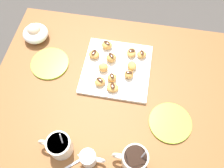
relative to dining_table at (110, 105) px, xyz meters
The scene contains 30 objects.
ground_plane 0.60m from the dining_table, ahead, with size 8.00×8.00×0.00m, color #423D38.
dining_table is the anchor object (origin of this frame).
pastry_plate_square 0.18m from the dining_table, 94.53° to the right, with size 0.31×0.31×0.02m, color white.
coffee_mug_cream_left 0.35m from the dining_table, 117.31° to the left, with size 0.13×0.10×0.13m.
coffee_mug_cream_right 0.35m from the dining_table, 61.96° to the left, with size 0.13×0.09×0.13m.
cream_pitcher_white 0.34m from the dining_table, 85.10° to the left, with size 0.10×0.06×0.07m.
ice_cream_bowl 0.51m from the dining_table, 30.74° to the right, with size 0.12×0.12×0.09m.
saucer_lime_left 0.35m from the dining_table, 19.03° to the right, with size 0.18×0.18×0.01m, color #9EC633.
saucer_lime_right 0.31m from the dining_table, 161.15° to the left, with size 0.18×0.18×0.01m, color #9EC633.
loose_spoon_near_saucer 0.34m from the dining_table, 77.79° to the left, with size 0.13×0.11×0.01m.
beignet_0 0.27m from the dining_table, 107.20° to the right, with size 0.04×0.05×0.03m, color #D19347.
chocolate_drizzle_0 0.28m from the dining_table, 107.20° to the right, with size 0.03×0.02×0.01m, color #381E11.
beignet_1 0.22m from the dining_table, 119.47° to the right, with size 0.04×0.05×0.03m, color #D19347.
beignet_2 0.19m from the dining_table, 127.96° to the right, with size 0.04×0.04×0.04m, color #D19347.
chocolate_drizzle_2 0.21m from the dining_table, 127.96° to the right, with size 0.03×0.01×0.01m, color #381E11.
beignet_3 0.28m from the dining_table, 118.61° to the right, with size 0.04×0.04×0.03m, color #D19347.
chocolate_drizzle_3 0.29m from the dining_table, 118.61° to the right, with size 0.03×0.02×0.01m, color #381E11.
beignet_4 0.15m from the dining_table, 123.72° to the right, with size 0.05×0.05×0.03m, color #D19347.
chocolate_drizzle_4 0.17m from the dining_table, 123.72° to the right, with size 0.03×0.02×0.01m, color #381E11.
beignet_5 0.29m from the dining_table, 76.96° to the right, with size 0.05×0.05×0.03m, color #D19347.
chocolate_drizzle_5 0.30m from the dining_table, 76.96° to the right, with size 0.03×0.02×0.01m, color #381E11.
beignet_6 0.16m from the dining_table, 35.08° to the right, with size 0.05×0.05×0.03m, color #D19347.
chocolate_drizzle_6 0.18m from the dining_table, 35.08° to the right, with size 0.03×0.02×0.01m, color #381E11.
beignet_7 0.23m from the dining_table, 82.64° to the right, with size 0.04×0.05×0.04m, color #D19347.
chocolate_drizzle_7 0.24m from the dining_table, 82.64° to the right, with size 0.03×0.02×0.01m, color #381E11.
beignet_8 0.25m from the dining_table, 58.92° to the right, with size 0.05×0.05×0.03m, color #D19347.
chocolate_drizzle_8 0.26m from the dining_table, 58.92° to the right, with size 0.03×0.02×0.01m, color #381E11.
beignet_9 0.20m from the dining_table, 65.95° to the right, with size 0.04×0.04×0.04m, color #D19347.
beignet_10 0.17m from the dining_table, 92.66° to the right, with size 0.04×0.04×0.04m, color #D19347.
chocolate_drizzle_10 0.19m from the dining_table, 92.66° to the right, with size 0.03×0.02×0.01m, color #381E11.
Camera 1 is at (-0.09, 0.46, 1.67)m, focal length 38.45 mm.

